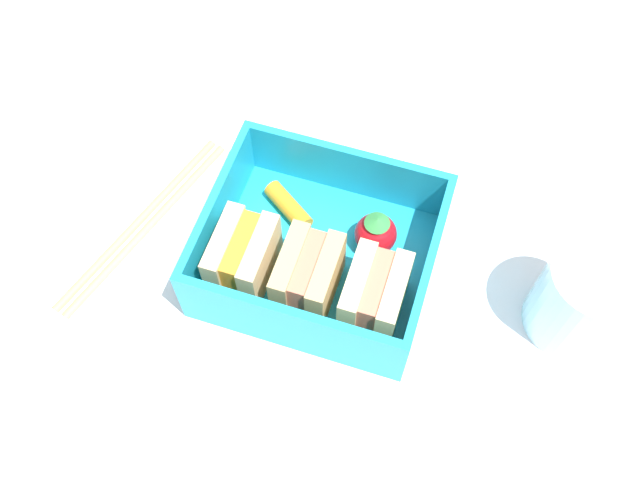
{
  "coord_description": "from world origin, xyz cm",
  "views": [
    {
      "loc": [
        -7.72,
        23.91,
        48.64
      ],
      "look_at": [
        0.0,
        0.0,
        2.7
      ],
      "focal_mm": 40.0,
      "sensor_mm": 36.0,
      "label": 1
    }
  ],
  "objects_px": {
    "strawberry_far_left": "(376,233)",
    "chopstick_pair": "(143,222)",
    "sandwich_left": "(375,295)",
    "sandwich_center": "(243,257)",
    "folded_napkin": "(351,110)",
    "carrot_stick_far_left": "(288,206)",
    "drinking_glass": "(583,298)",
    "sandwich_center_left": "(308,276)"
  },
  "relations": [
    {
      "from": "sandwich_left",
      "to": "strawberry_far_left",
      "type": "xyz_separation_m",
      "value": [
        0.01,
        -0.05,
        -0.01
      ]
    },
    {
      "from": "carrot_stick_far_left",
      "to": "sandwich_center_left",
      "type": "bearing_deg",
      "value": 120.98
    },
    {
      "from": "sandwich_left",
      "to": "strawberry_far_left",
      "type": "distance_m",
      "value": 0.05
    },
    {
      "from": "sandwich_center_left",
      "to": "sandwich_center",
      "type": "relative_size",
      "value": 1.0
    },
    {
      "from": "strawberry_far_left",
      "to": "chopstick_pair",
      "type": "bearing_deg",
      "value": 10.1
    },
    {
      "from": "chopstick_pair",
      "to": "strawberry_far_left",
      "type": "bearing_deg",
      "value": -169.9
    },
    {
      "from": "carrot_stick_far_left",
      "to": "folded_napkin",
      "type": "bearing_deg",
      "value": -97.25
    },
    {
      "from": "sandwich_left",
      "to": "sandwich_center_left",
      "type": "distance_m",
      "value": 0.05
    },
    {
      "from": "strawberry_far_left",
      "to": "drinking_glass",
      "type": "relative_size",
      "value": 0.5
    },
    {
      "from": "carrot_stick_far_left",
      "to": "sandwich_left",
      "type": "bearing_deg",
      "value": 144.74
    },
    {
      "from": "sandwich_center_left",
      "to": "sandwich_center",
      "type": "height_order",
      "value": "same"
    },
    {
      "from": "sandwich_center_left",
      "to": "strawberry_far_left",
      "type": "relative_size",
      "value": 1.47
    },
    {
      "from": "sandwich_center_left",
      "to": "sandwich_left",
      "type": "bearing_deg",
      "value": 180.0
    },
    {
      "from": "drinking_glass",
      "to": "sandwich_center",
      "type": "bearing_deg",
      "value": 9.79
    },
    {
      "from": "strawberry_far_left",
      "to": "chopstick_pair",
      "type": "height_order",
      "value": "strawberry_far_left"
    },
    {
      "from": "sandwich_center",
      "to": "strawberry_far_left",
      "type": "relative_size",
      "value": 1.47
    },
    {
      "from": "strawberry_far_left",
      "to": "folded_napkin",
      "type": "bearing_deg",
      "value": -66.3
    },
    {
      "from": "sandwich_left",
      "to": "sandwich_center",
      "type": "relative_size",
      "value": 1.0
    },
    {
      "from": "sandwich_left",
      "to": "sandwich_center",
      "type": "height_order",
      "value": "same"
    },
    {
      "from": "sandwich_center_left",
      "to": "sandwich_center",
      "type": "distance_m",
      "value": 0.05
    },
    {
      "from": "strawberry_far_left",
      "to": "carrot_stick_far_left",
      "type": "relative_size",
      "value": 0.85
    },
    {
      "from": "folded_napkin",
      "to": "drinking_glass",
      "type": "bearing_deg",
      "value": 146.06
    },
    {
      "from": "sandwich_center_left",
      "to": "chopstick_pair",
      "type": "relative_size",
      "value": 0.3
    },
    {
      "from": "drinking_glass",
      "to": "folded_napkin",
      "type": "relative_size",
      "value": 0.73
    },
    {
      "from": "carrot_stick_far_left",
      "to": "chopstick_pair",
      "type": "distance_m",
      "value": 0.12
    },
    {
      "from": "sandwich_center",
      "to": "folded_napkin",
      "type": "xyz_separation_m",
      "value": [
        -0.03,
        -0.18,
        -0.03
      ]
    },
    {
      "from": "sandwich_left",
      "to": "drinking_glass",
      "type": "relative_size",
      "value": 0.73
    },
    {
      "from": "drinking_glass",
      "to": "sandwich_left",
      "type": "bearing_deg",
      "value": 16.45
    },
    {
      "from": "sandwich_center_left",
      "to": "carrot_stick_far_left",
      "type": "xyz_separation_m",
      "value": [
        0.04,
        -0.06,
        -0.02
      ]
    },
    {
      "from": "folded_napkin",
      "to": "carrot_stick_far_left",
      "type": "bearing_deg",
      "value": 82.75
    },
    {
      "from": "carrot_stick_far_left",
      "to": "folded_napkin",
      "type": "xyz_separation_m",
      "value": [
        -0.02,
        -0.12,
        -0.02
      ]
    },
    {
      "from": "strawberry_far_left",
      "to": "sandwich_center_left",
      "type": "bearing_deg",
      "value": 55.63
    },
    {
      "from": "sandwich_left",
      "to": "sandwich_center",
      "type": "distance_m",
      "value": 0.1
    },
    {
      "from": "strawberry_far_left",
      "to": "drinking_glass",
      "type": "bearing_deg",
      "value": 175.72
    },
    {
      "from": "chopstick_pair",
      "to": "sandwich_left",
      "type": "bearing_deg",
      "value": 174.11
    },
    {
      "from": "sandwich_center_left",
      "to": "drinking_glass",
      "type": "relative_size",
      "value": 0.73
    },
    {
      "from": "folded_napkin",
      "to": "strawberry_far_left",
      "type": "bearing_deg",
      "value": 113.7
    },
    {
      "from": "strawberry_far_left",
      "to": "drinking_glass",
      "type": "height_order",
      "value": "drinking_glass"
    },
    {
      "from": "strawberry_far_left",
      "to": "folded_napkin",
      "type": "relative_size",
      "value": 0.36
    },
    {
      "from": "sandwich_left",
      "to": "folded_napkin",
      "type": "height_order",
      "value": "sandwich_left"
    },
    {
      "from": "drinking_glass",
      "to": "folded_napkin",
      "type": "height_order",
      "value": "drinking_glass"
    },
    {
      "from": "chopstick_pair",
      "to": "folded_napkin",
      "type": "height_order",
      "value": "chopstick_pair"
    }
  ]
}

